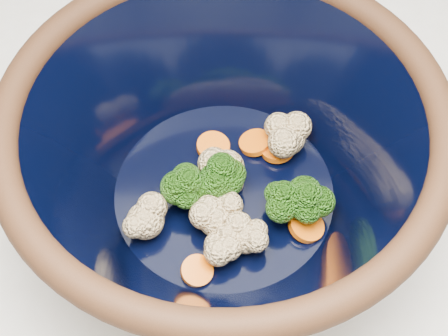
{
  "coord_description": "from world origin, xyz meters",
  "views": [
    {
      "loc": [
        -0.12,
        -0.23,
        1.41
      ],
      "look_at": [
        -0.11,
        0.06,
        0.97
      ],
      "focal_mm": 50.0,
      "sensor_mm": 36.0,
      "label": 1
    }
  ],
  "objects": [
    {
      "name": "vegetable_pile",
      "position": [
        -0.09,
        0.05,
        0.96
      ],
      "size": [
        0.17,
        0.17,
        0.05
      ],
      "color": "#608442",
      "rests_on": "mixing_bowl"
    },
    {
      "name": "mixing_bowl",
      "position": [
        -0.11,
        0.06,
        0.99
      ],
      "size": [
        0.42,
        0.42,
        0.16
      ],
      "rotation": [
        0.0,
        0.0,
        -0.29
      ],
      "color": "black",
      "rests_on": "counter"
    }
  ]
}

